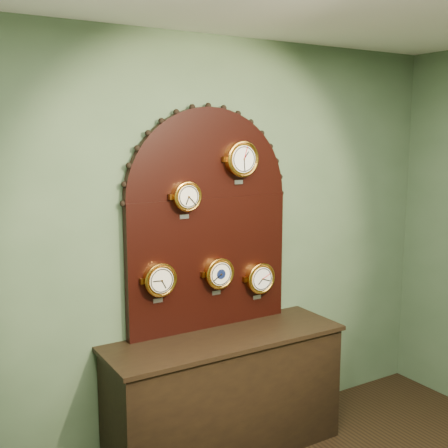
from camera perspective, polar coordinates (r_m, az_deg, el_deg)
wall_back at (r=3.84m, az=-1.93°, el=-2.14°), size 4.00×0.00×4.00m
shop_counter at (r=3.95m, az=0.16°, el=-17.21°), size 1.60×0.50×0.80m
display_board at (r=3.76m, az=-1.58°, el=1.11°), size 1.26×0.06×1.53m
roman_clock at (r=3.59m, az=-3.87°, el=2.84°), size 0.20×0.08×0.25m
arabic_clock at (r=3.78m, az=1.79°, el=6.65°), size 0.25×0.08×0.30m
hygrometer at (r=3.60m, az=-6.59°, el=-5.66°), size 0.22×0.08×0.27m
barometer at (r=3.80m, az=-0.55°, el=-5.05°), size 0.22×0.08×0.27m
tide_clock at (r=4.00m, az=3.67°, el=-5.52°), size 0.23×0.08×0.28m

